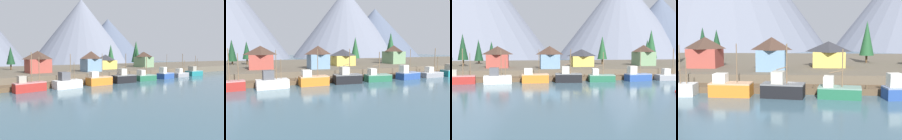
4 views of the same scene
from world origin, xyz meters
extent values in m
cube|color=#3D5B6B|center=(0.00, 20.00, -0.50)|extent=(400.00, 400.00, 1.00)
cube|color=brown|center=(0.00, 2.00, 0.50)|extent=(80.00, 4.00, 1.00)
cylinder|color=brown|center=(-20.00, 0.20, 0.80)|extent=(0.36, 0.36, 1.60)
cylinder|color=brown|center=(-12.00, 0.20, 0.80)|extent=(0.36, 0.36, 1.60)
cylinder|color=brown|center=(-4.00, 0.20, 0.80)|extent=(0.36, 0.36, 1.60)
cylinder|color=brown|center=(4.00, 0.20, 0.80)|extent=(0.36, 0.36, 1.60)
cylinder|color=brown|center=(12.00, 0.20, 0.80)|extent=(0.36, 0.36, 1.60)
cylinder|color=brown|center=(20.00, 0.20, 0.80)|extent=(0.36, 0.36, 1.60)
cylinder|color=brown|center=(28.00, 0.20, 0.80)|extent=(0.36, 0.36, 1.60)
cube|color=brown|center=(0.00, 32.00, 1.25)|extent=(400.00, 56.00, 2.50)
cone|color=slate|center=(67.25, 144.55, 32.38)|extent=(101.45, 101.45, 64.75)
cone|color=#4C566B|center=(98.51, 141.83, 23.93)|extent=(88.28, 88.28, 47.85)
cube|color=maroon|center=(-25.38, -1.57, 0.86)|extent=(6.45, 2.90, 1.73)
cube|color=#AD6C6A|center=(-25.38, -1.57, 1.83)|extent=(6.45, 2.90, 0.20)
cylinder|color=brown|center=(-24.94, -1.52, 4.99)|extent=(0.17, 0.17, 6.12)
cylinder|color=brown|center=(-23.36, -1.37, 4.50)|extent=(0.15, 0.15, 5.15)
cube|color=silver|center=(-17.19, -1.77, 0.81)|extent=(6.41, 3.24, 1.62)
cube|color=silver|center=(-17.19, -1.77, 1.72)|extent=(6.41, 3.24, 0.20)
cube|color=#4C4C51|center=(-17.97, -1.81, 2.75)|extent=(2.17, 2.18, 1.86)
cylinder|color=brown|center=(-16.38, -1.72, 4.76)|extent=(0.15, 0.15, 5.88)
cylinder|color=brown|center=(-15.44, -1.67, 3.83)|extent=(0.13, 0.13, 4.01)
cylinder|color=brown|center=(-17.45, -1.78, 3.62)|extent=(2.62, 0.25, 0.78)
cube|color=#CC6B1E|center=(-8.50, -1.69, 0.93)|extent=(6.33, 3.09, 1.87)
cube|color=tan|center=(-8.50, -1.69, 1.97)|extent=(6.33, 3.09, 0.20)
cube|color=silver|center=(-10.12, -1.65, 2.75)|extent=(1.93, 1.95, 1.36)
cylinder|color=brown|center=(-7.60, -1.71, 4.99)|extent=(0.14, 0.14, 5.84)
cube|color=black|center=(-0.58, -2.05, 0.95)|extent=(6.55, 3.77, 1.91)
cube|color=slate|center=(-0.58, -2.05, 2.01)|extent=(6.55, 3.77, 0.20)
cube|color=#B2AD9E|center=(-1.30, -1.97, 2.99)|extent=(2.00, 2.57, 1.77)
cylinder|color=brown|center=(-0.04, -2.11, 5.02)|extent=(0.19, 0.19, 5.82)
cylinder|color=brown|center=(-0.73, -2.03, 4.34)|extent=(1.71, 0.32, 0.62)
cube|color=#1E5B3D|center=(7.72, -2.05, 0.75)|extent=(6.53, 3.78, 1.51)
cube|color=gray|center=(7.72, -2.05, 1.61)|extent=(6.53, 3.78, 0.20)
cube|color=silver|center=(6.11, -1.85, 2.46)|extent=(1.73, 2.53, 1.50)
cylinder|color=brown|center=(8.05, -2.09, 4.45)|extent=(0.19, 0.19, 5.49)
cylinder|color=brown|center=(7.22, -1.99, 3.89)|extent=(2.07, 0.39, 0.56)
cube|color=navy|center=(17.15, -2.01, 0.80)|extent=(6.60, 3.71, 1.60)
cube|color=#6C7DA2|center=(17.15, -2.01, 1.70)|extent=(6.60, 3.71, 0.20)
cube|color=silver|center=(15.45, -2.26, 2.78)|extent=(2.08, 2.00, 1.96)
cylinder|color=brown|center=(17.78, -1.92, 4.80)|extent=(0.13, 0.13, 6.01)
cube|color=gray|center=(25.52, -1.68, 0.62)|extent=(6.26, 3.05, 1.24)
cube|color=#9F9FA2|center=(25.52, -1.68, 1.34)|extent=(6.26, 3.05, 0.20)
cube|color=silver|center=(24.78, -1.68, 2.21)|extent=(1.63, 1.86, 1.54)
cylinder|color=brown|center=(26.74, -1.68, 4.76)|extent=(0.19, 0.19, 6.64)
cylinder|color=brown|center=(27.83, -1.68, 3.58)|extent=(0.16, 0.16, 4.28)
cube|color=gray|center=(32.55, -1.95, 2.67)|extent=(2.16, 2.42, 1.66)
cube|color=#6B8E66|center=(27.98, 18.41, 4.71)|extent=(5.44, 6.91, 4.42)
pyramid|color=#422D23|center=(27.98, 18.41, 8.04)|extent=(5.71, 7.26, 2.24)
cube|color=gold|center=(7.06, 17.51, 4.08)|extent=(6.54, 5.71, 3.15)
pyramid|color=#2D2D33|center=(7.06, 17.51, 6.73)|extent=(6.87, 6.00, 2.15)
cube|color=#9E4238|center=(-18.37, 14.99, 4.41)|extent=(6.05, 5.95, 3.82)
pyramid|color=#422D23|center=(-18.37, 14.99, 7.53)|extent=(6.35, 6.25, 2.41)
cube|color=#6689A8|center=(-3.83, 9.73, 4.45)|extent=(5.26, 4.64, 3.89)
pyramid|color=#422D23|center=(-3.83, 9.73, 7.57)|extent=(5.52, 4.87, 2.36)
cylinder|color=#4C3823|center=(34.55, 29.59, 3.10)|extent=(0.50, 0.50, 1.20)
cone|color=#14381E|center=(34.55, 29.59, 7.44)|extent=(3.20, 3.20, 7.48)
cylinder|color=#4C3823|center=(-21.81, 33.53, 3.43)|extent=(0.50, 0.50, 1.87)
cone|color=#14381E|center=(-21.81, 33.53, 7.43)|extent=(2.81, 2.81, 6.12)
cylinder|color=#4C3823|center=(38.22, 33.97, 3.32)|extent=(0.50, 0.50, 1.65)
cone|color=#1E4C28|center=(38.22, 33.97, 9.64)|extent=(4.70, 4.70, 10.98)
cylinder|color=#4C3823|center=(-26.54, 36.10, 3.05)|extent=(0.50, 0.50, 1.09)
cone|color=#14381E|center=(-26.54, 36.10, 7.38)|extent=(3.15, 3.15, 7.59)
cylinder|color=#4C3823|center=(16.54, 26.90, 3.38)|extent=(0.50, 0.50, 1.76)
cone|color=#1E4C28|center=(16.54, 26.90, 8.30)|extent=(3.38, 3.38, 8.10)
camera|label=1|loc=(-37.43, -45.19, 7.21)|focal=33.42mm
camera|label=2|loc=(-21.60, -46.07, 8.02)|focal=34.22mm
camera|label=3|loc=(-12.18, -67.99, 8.31)|focal=44.95mm
camera|label=4|loc=(3.63, -46.08, 9.41)|focal=48.66mm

